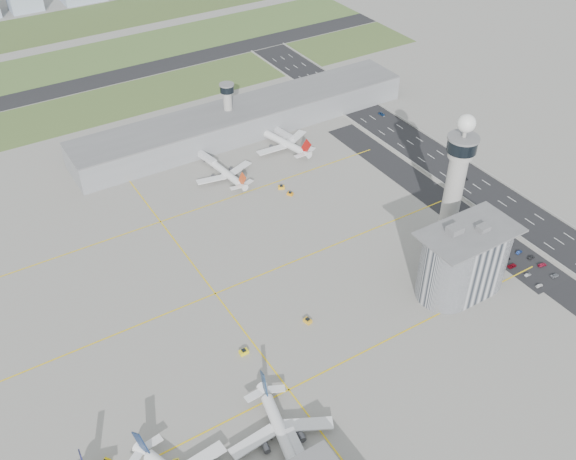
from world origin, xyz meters
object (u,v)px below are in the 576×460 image
car_lot_3 (506,259)px  car_lot_10 (510,242)px  control_tower (457,174)px  car_hw_1 (465,178)px  airplane_near_c (283,431)px  car_lot_0 (539,285)px  tug_5 (281,187)px  car_lot_8 (531,257)px  car_lot_11 (495,232)px  admin_building (464,260)px  car_lot_2 (512,266)px  car_hw_4 (312,85)px  jet_bridge_far_0 (200,155)px  car_lot_4 (495,250)px  car_hw_2 (382,114)px  car_lot_6 (555,276)px  car_lot_9 (519,252)px  tug_2 (244,352)px  secondary_tower (228,105)px  jet_bridge_far_1 (276,132)px  tug_4 (290,193)px  tug_3 (308,320)px  car_lot_1 (528,275)px  car_lot_5 (484,242)px  car_lot_7 (542,265)px  airplane_far_a (224,168)px

car_lot_3 → car_lot_10: bearing=-56.0°
control_tower → car_hw_1: (42.83, 30.80, -34.44)m
airplane_near_c → car_lot_0: airplane_near_c is taller
tug_5 → car_lot_8: bearing=59.0°
car_lot_3 → car_lot_11: 19.80m
admin_building → car_lot_3: admin_building is taller
car_lot_2 → car_hw_4: (25.46, 202.72, -0.01)m
car_lot_8 → car_hw_4: (13.56, 203.20, -0.03)m
jet_bridge_far_0 → car_lot_0: size_ratio=3.91×
car_lot_4 → car_hw_2: size_ratio=0.72×
car_lot_6 → car_lot_9: 19.70m
tug_2 → car_hw_1: (160.45, 44.68, -0.40)m
airplane_near_c → tug_2: bearing=-178.9°
secondary_tower → car_hw_2: size_ratio=6.91×
car_lot_11 → car_hw_4: car_hw_4 is taller
control_tower → car_hw_4: 176.65m
jet_bridge_far_1 → car_lot_9: jet_bridge_far_1 is taller
admin_building → airplane_near_c: (-105.27, -25.46, -9.10)m
jet_bridge_far_0 → car_lot_3: bearing=18.1°
jet_bridge_far_1 → car_lot_4: 148.54m
tug_4 → car_lot_11: (67.16, -79.46, -0.30)m
car_hw_1 → tug_3: bearing=-161.3°
car_lot_1 → airplane_near_c: bearing=96.5°
car_lot_3 → tug_4: bearing=28.4°
tug_5 → car_lot_11: tug_5 is taller
tug_2 → tug_4: 109.15m
airplane_near_c → car_lot_8: airplane_near_c is taller
car_lot_5 → car_lot_6: car_lot_5 is taller
car_hw_4 → tug_5: bearing=-121.0°
tug_5 → car_lot_0: size_ratio=0.94×
secondary_tower → admin_building: (21.99, -172.00, -3.50)m
tug_5 → car_lot_11: size_ratio=0.84×
car_lot_7 → car_lot_3: bearing=51.7°
airplane_far_a → control_tower: bearing=-152.9°
car_lot_5 → car_lot_4: bearing=167.8°
car_lot_11 → control_tower: bearing=64.1°
jet_bridge_far_1 → tug_5: 55.32m
airplane_far_a → car_lot_7: 166.86m
car_lot_2 → tug_2: bearing=83.7°
airplane_near_c → car_lot_4: (136.58, 34.27, -5.63)m
car_hw_1 → car_lot_0: bearing=-112.2°
airplane_far_a → car_lot_2: (76.48, -134.57, -5.04)m
car_hw_2 → tug_2: bearing=-148.0°
car_lot_9 → tug_5: bearing=23.6°
car_lot_0 → car_lot_3: size_ratio=0.86×
car_lot_3 → airplane_near_c: bearing=99.1°
airplane_far_a → tug_3: size_ratio=12.13×
jet_bridge_far_0 → car_lot_7: (92.10, -163.79, -2.21)m
car_lot_10 → car_lot_7: bearing=179.2°
admin_building → car_lot_5: admin_building is taller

